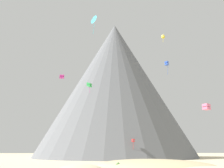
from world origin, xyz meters
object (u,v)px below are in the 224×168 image
at_px(kite_blue_high, 167,63).
at_px(kite_green_mid, 89,85).
at_px(kite_magenta_mid, 62,77).
at_px(bush_far_left, 118,165).
at_px(rock_massif, 115,93).
at_px(kite_red_low, 133,141).
at_px(kite_rainbow_low, 206,107).
at_px(kite_cyan_high, 94,20).
at_px(kite_yellow_high, 163,37).
at_px(bush_scatter_east, 190,165).

height_order(kite_blue_high, kite_green_mid, kite_blue_high).
bearing_deg(kite_magenta_mid, kite_blue_high, -143.41).
xyz_separation_m(bush_far_left, rock_massif, (4.51, 61.53, 28.95)).
bearing_deg(kite_blue_high, kite_red_low, 157.91).
height_order(kite_blue_high, kite_rainbow_low, kite_blue_high).
distance_m(bush_far_left, kite_cyan_high, 38.44).
bearing_deg(kite_cyan_high, kite_magenta_mid, 40.50).
relative_size(kite_magenta_mid, kite_green_mid, 0.38).
distance_m(kite_yellow_high, kite_green_mid, 31.14).
height_order(bush_far_left, rock_massif, rock_massif).
distance_m(rock_massif, kite_magenta_mid, 55.55).
bearing_deg(kite_cyan_high, rock_massif, -45.49).
height_order(rock_massif, kite_blue_high, rock_massif).
distance_m(kite_red_low, kite_magenta_mid, 32.62).
relative_size(kite_rainbow_low, kite_green_mid, 0.56).
xyz_separation_m(kite_red_low, kite_green_mid, (-14.57, -3.49, 17.60)).
distance_m(kite_blue_high, kite_yellow_high, 11.66).
height_order(kite_cyan_high, kite_green_mid, kite_cyan_high).
distance_m(bush_scatter_east, kite_red_low, 30.04).
bearing_deg(kite_cyan_high, kite_green_mid, -30.37).
xyz_separation_m(rock_massif, kite_green_mid, (-11.53, -36.65, -5.61)).
height_order(rock_massif, kite_yellow_high, rock_massif).
xyz_separation_m(bush_scatter_east, kite_green_mid, (-22.30, 24.94, 23.46)).
relative_size(kite_cyan_high, kite_green_mid, 1.58).
xyz_separation_m(bush_scatter_east, kite_rainbow_low, (6.27, 3.22, 13.05)).
relative_size(rock_massif, kite_red_low, 18.38).
relative_size(bush_far_left, kite_cyan_high, 0.47).
bearing_deg(kite_blue_high, kite_magenta_mid, 170.54).
distance_m(bush_scatter_east, kite_blue_high, 49.10).
distance_m(kite_cyan_high, kite_red_low, 40.08).
bearing_deg(kite_cyan_high, kite_blue_high, -80.79).
xyz_separation_m(rock_massif, kite_blue_high, (17.33, -27.46, 5.61)).
bearing_deg(kite_yellow_high, kite_cyan_high, 85.79).
bearing_deg(rock_massif, bush_scatter_east, -80.08).
bearing_deg(bush_far_left, kite_red_low, 75.09).
relative_size(kite_blue_high, kite_rainbow_low, 2.68).
bearing_deg(kite_red_low, rock_massif, 71.46).
xyz_separation_m(kite_magenta_mid, kite_rainbow_low, (35.44, -6.46, -8.71)).
bearing_deg(kite_green_mid, bush_scatter_east, 72.12).
bearing_deg(rock_massif, kite_yellow_high, -69.07).
distance_m(kite_magenta_mid, kite_green_mid, 16.81).
bearing_deg(kite_cyan_high, kite_rainbow_low, -133.84).
relative_size(bush_far_left, kite_yellow_high, 0.98).
height_order(kite_yellow_high, kite_rainbow_low, kite_yellow_high).
distance_m(kite_cyan_high, kite_green_mid, 22.34).
distance_m(kite_yellow_high, kite_red_low, 37.35).
bearing_deg(bush_far_left, kite_blue_high, 57.34).
bearing_deg(kite_rainbow_low, bush_scatter_east, 88.18).
distance_m(kite_blue_high, kite_red_low, 32.68).
xyz_separation_m(kite_red_low, kite_magenta_mid, (-21.44, -18.74, 15.91)).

